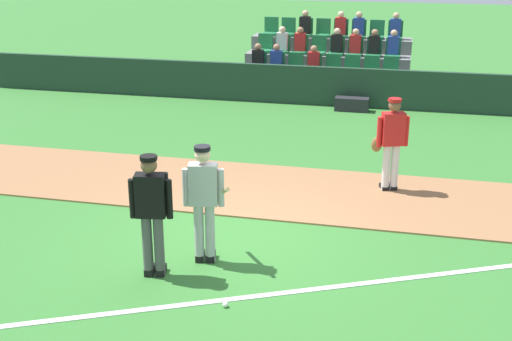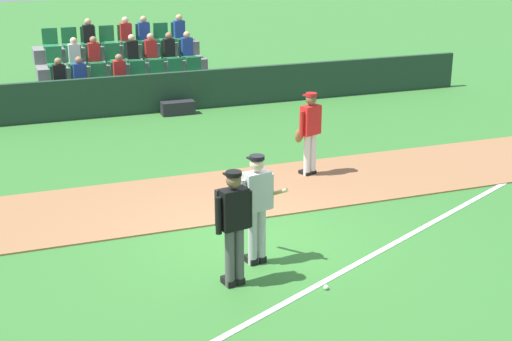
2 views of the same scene
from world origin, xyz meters
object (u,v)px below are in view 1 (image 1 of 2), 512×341
at_px(runner_red_jersey, 391,141).
at_px(baseball, 225,305).
at_px(batter_grey_jersey, 204,199).
at_px(umpire_home_plate, 152,209).
at_px(equipment_bag, 352,104).

bearing_deg(runner_red_jersey, baseball, -111.24).
distance_m(batter_grey_jersey, umpire_home_plate, 0.80).
relative_size(umpire_home_plate, runner_red_jersey, 1.00).
bearing_deg(runner_red_jersey, umpire_home_plate, -126.62).
xyz_separation_m(runner_red_jersey, equipment_bag, (-1.27, 5.88, -0.78)).
relative_size(umpire_home_plate, baseball, 23.78).
height_order(umpire_home_plate, baseball, umpire_home_plate).
xyz_separation_m(batter_grey_jersey, baseball, (0.63, -1.18, -0.93)).
bearing_deg(baseball, equipment_bag, 87.02).
relative_size(runner_red_jersey, equipment_bag, 1.96).
distance_m(umpire_home_plate, equipment_bag, 10.12).
height_order(runner_red_jersey, baseball, runner_red_jersey).
height_order(runner_red_jersey, equipment_bag, runner_red_jersey).
xyz_separation_m(umpire_home_plate, equipment_bag, (1.75, 9.94, -0.82)).
bearing_deg(runner_red_jersey, batter_grey_jersey, -124.97).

